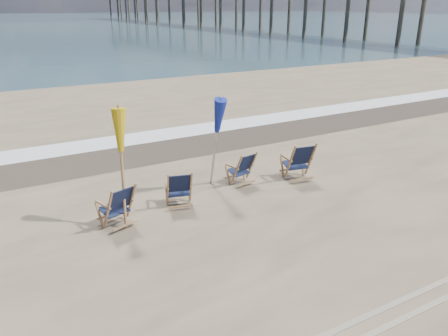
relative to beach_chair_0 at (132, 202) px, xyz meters
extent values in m
cube|color=silver|center=(2.12, 5.96, -0.49)|extent=(200.00, 1.40, 0.01)
cube|color=#42362A|center=(2.12, 4.46, -0.49)|extent=(200.00, 2.60, 0.00)
cylinder|color=#AB7B4C|center=(-0.14, 0.01, 0.73)|extent=(0.06, 0.06, 2.44)
cone|color=gold|center=(-0.14, 0.01, 1.48)|extent=(0.30, 0.30, 0.85)
cylinder|color=#A5A5AD|center=(2.41, 0.83, 0.71)|extent=(0.06, 0.06, 2.39)
cone|color=#152696|center=(2.41, 0.83, 1.43)|extent=(0.30, 0.30, 0.85)
camera|label=1|loc=(-2.36, -8.08, 3.84)|focal=35.00mm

